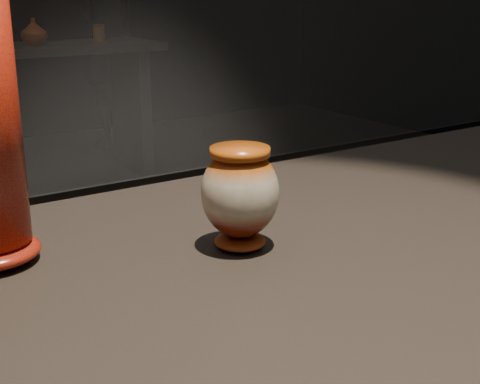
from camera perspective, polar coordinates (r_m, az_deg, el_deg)
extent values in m
cube|color=black|center=(1.03, 5.96, -5.35)|extent=(2.00, 0.80, 0.05)
ellipsoid|color=#631808|center=(0.99, 0.00, -4.20)|extent=(0.09, 0.09, 0.02)
ellipsoid|color=beige|center=(0.96, 0.00, -0.05)|extent=(0.14, 0.14, 0.13)
cylinder|color=#BD5511|center=(0.94, 0.00, 3.48)|extent=(0.11, 0.11, 0.01)
cube|color=black|center=(4.47, -19.68, 11.28)|extent=(2.00, 0.60, 0.05)
cube|color=black|center=(4.81, -9.28, 6.99)|extent=(0.08, 0.50, 0.85)
imported|color=#631808|center=(4.47, -17.19, 12.92)|extent=(0.22, 0.22, 0.17)
cylinder|color=brown|center=(4.64, -11.96, 13.11)|extent=(0.08, 0.08, 0.11)
imported|color=black|center=(5.55, -11.01, 13.21)|extent=(0.78, 0.68, 1.80)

